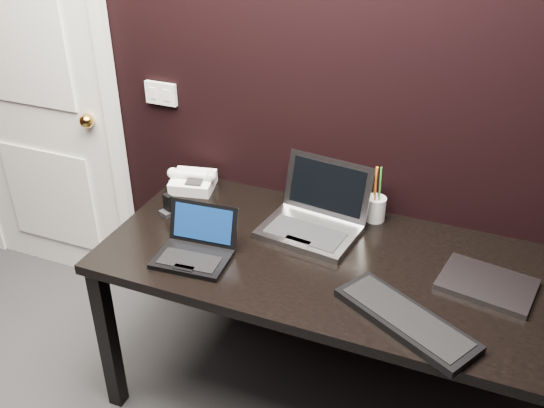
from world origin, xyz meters
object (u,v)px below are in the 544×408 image
at_px(silver_laptop, 314,219).
at_px(ext_keyboard, 406,319).
at_px(mobile_phone, 168,207).
at_px(door, 31,89).
at_px(pen_cup, 376,208).
at_px(closed_laptop, 487,284).
at_px(desk, 328,275).
at_px(desk_phone, 193,181).
at_px(netbook, 195,249).

height_order(silver_laptop, ext_keyboard, silver_laptop).
xyz_separation_m(silver_laptop, mobile_phone, (-0.60, -0.12, -0.01)).
bearing_deg(ext_keyboard, silver_laptop, 137.71).
xyz_separation_m(door, silver_laptop, (1.53, -0.21, -0.26)).
distance_m(ext_keyboard, pen_cup, 0.63).
relative_size(closed_laptop, mobile_phone, 3.80).
distance_m(desk, desk_phone, 0.78).
distance_m(mobile_phone, pen_cup, 0.85).
distance_m(desk, netbook, 0.51).
relative_size(desk, pen_cup, 7.09).
bearing_deg(silver_laptop, ext_keyboard, -42.29).
bearing_deg(closed_laptop, desk_phone, 169.97).
bearing_deg(desk_phone, netbook, -60.27).
bearing_deg(door, pen_cup, -1.56).
height_order(door, netbook, door).
distance_m(desk_phone, pen_cup, 0.81).
bearing_deg(netbook, mobile_phone, 138.62).
bearing_deg(desk_phone, pen_cup, 4.08).
bearing_deg(desk, desk_phone, 159.50).
bearing_deg(closed_laptop, silver_laptop, 170.05).
xyz_separation_m(desk, closed_laptop, (0.56, 0.04, 0.09)).
relative_size(door, ext_keyboard, 4.24).
bearing_deg(desk_phone, ext_keyboard, -26.19).
xyz_separation_m(door, ext_keyboard, (1.98, -0.62, -0.29)).
height_order(closed_laptop, desk_phone, desk_phone).
relative_size(door, pen_cup, 8.92).
bearing_deg(door, mobile_phone, -19.75).
relative_size(ext_keyboard, closed_laptop, 1.46).
distance_m(door, pen_cup, 1.76).
xyz_separation_m(mobile_phone, pen_cup, (0.80, 0.29, 0.02)).
relative_size(ext_keyboard, pen_cup, 2.10).
xyz_separation_m(netbook, ext_keyboard, (0.80, -0.07, -0.02)).
distance_m(door, mobile_phone, 1.03).
bearing_deg(door, desk_phone, -6.48).
distance_m(netbook, silver_laptop, 0.49).
relative_size(desk, silver_laptop, 4.21).
distance_m(door, silver_laptop, 1.57).
xyz_separation_m(closed_laptop, desk_phone, (-1.28, 0.23, 0.03)).
height_order(desk, desk_phone, desk_phone).
height_order(ext_keyboard, mobile_phone, mobile_phone).
distance_m(netbook, ext_keyboard, 0.80).
bearing_deg(door, silver_laptop, -7.92).
bearing_deg(silver_laptop, pen_cup, 38.57).
height_order(silver_laptop, desk_phone, silver_laptop).
bearing_deg(silver_laptop, closed_laptop, -9.95).
bearing_deg(ext_keyboard, desk, 143.24).
distance_m(desk, mobile_phone, 0.72).
distance_m(netbook, mobile_phone, 0.33).
bearing_deg(door, closed_laptop, -8.54).
bearing_deg(door, desk, -12.82).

